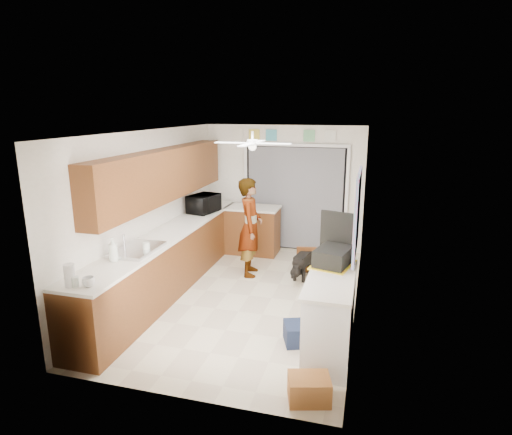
# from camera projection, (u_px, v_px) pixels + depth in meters

# --- Properties ---
(floor) EXTENTS (5.00, 5.00, 0.00)m
(floor) POSITION_uv_depth(u_px,v_px,m) (249.00, 295.00, 6.62)
(floor) COLOR beige
(floor) RESTS_ON ground
(ceiling) EXTENTS (5.00, 5.00, 0.00)m
(ceiling) POSITION_uv_depth(u_px,v_px,m) (249.00, 131.00, 6.00)
(ceiling) COLOR white
(ceiling) RESTS_ON ground
(wall_back) EXTENTS (3.20, 0.00, 3.20)m
(wall_back) POSITION_uv_depth(u_px,v_px,m) (283.00, 188.00, 8.65)
(wall_back) COLOR white
(wall_back) RESTS_ON ground
(wall_front) EXTENTS (3.20, 0.00, 3.20)m
(wall_front) POSITION_uv_depth(u_px,v_px,m) (174.00, 282.00, 3.97)
(wall_front) COLOR white
(wall_front) RESTS_ON ground
(wall_left) EXTENTS (0.00, 5.00, 5.00)m
(wall_left) POSITION_uv_depth(u_px,v_px,m) (151.00, 211.00, 6.72)
(wall_left) COLOR white
(wall_left) RESTS_ON ground
(wall_right) EXTENTS (0.00, 5.00, 5.00)m
(wall_right) POSITION_uv_depth(u_px,v_px,m) (360.00, 225.00, 5.91)
(wall_right) COLOR white
(wall_right) RESTS_ON ground
(left_base_cabinets) EXTENTS (0.60, 4.80, 0.90)m
(left_base_cabinets) POSITION_uv_depth(u_px,v_px,m) (171.00, 260.00, 6.84)
(left_base_cabinets) COLOR brown
(left_base_cabinets) RESTS_ON floor
(left_countertop) EXTENTS (0.62, 4.80, 0.04)m
(left_countertop) POSITION_uv_depth(u_px,v_px,m) (170.00, 232.00, 6.72)
(left_countertop) COLOR white
(left_countertop) RESTS_ON left_base_cabinets
(upper_cabinets) EXTENTS (0.32, 4.00, 0.80)m
(upper_cabinets) POSITION_uv_depth(u_px,v_px,m) (165.00, 175.00, 6.73)
(upper_cabinets) COLOR brown
(upper_cabinets) RESTS_ON wall_left
(sink_basin) EXTENTS (0.50, 0.76, 0.06)m
(sink_basin) POSITION_uv_depth(u_px,v_px,m) (137.00, 250.00, 5.78)
(sink_basin) COLOR silver
(sink_basin) RESTS_ON left_countertop
(faucet) EXTENTS (0.03, 0.03, 0.22)m
(faucet) POSITION_uv_depth(u_px,v_px,m) (124.00, 242.00, 5.80)
(faucet) COLOR silver
(faucet) RESTS_ON left_countertop
(peninsula_base) EXTENTS (1.00, 0.60, 0.90)m
(peninsula_base) POSITION_uv_depth(u_px,v_px,m) (253.00, 231.00, 8.51)
(peninsula_base) COLOR brown
(peninsula_base) RESTS_ON floor
(peninsula_top) EXTENTS (1.04, 0.64, 0.04)m
(peninsula_top) POSITION_uv_depth(u_px,v_px,m) (253.00, 208.00, 8.39)
(peninsula_top) COLOR white
(peninsula_top) RESTS_ON peninsula_base
(back_opening_recess) EXTENTS (2.00, 0.06, 2.10)m
(back_opening_recess) POSITION_uv_depth(u_px,v_px,m) (295.00, 199.00, 8.61)
(back_opening_recess) COLOR black
(back_opening_recess) RESTS_ON wall_back
(curtain_panel) EXTENTS (1.90, 0.03, 2.05)m
(curtain_panel) POSITION_uv_depth(u_px,v_px,m) (295.00, 199.00, 8.57)
(curtain_panel) COLOR gray
(curtain_panel) RESTS_ON wall_back
(door_trim_left) EXTENTS (0.06, 0.04, 2.10)m
(door_trim_left) POSITION_uv_depth(u_px,v_px,m) (246.00, 196.00, 8.84)
(door_trim_left) COLOR white
(door_trim_left) RESTS_ON wall_back
(door_trim_right) EXTENTS (0.06, 0.04, 2.10)m
(door_trim_right) POSITION_uv_depth(u_px,v_px,m) (346.00, 202.00, 8.32)
(door_trim_right) COLOR white
(door_trim_right) RESTS_ON wall_back
(door_trim_head) EXTENTS (2.10, 0.04, 0.06)m
(door_trim_head) POSITION_uv_depth(u_px,v_px,m) (296.00, 145.00, 8.31)
(door_trim_head) COLOR white
(door_trim_head) RESTS_ON wall_back
(header_frame_0) EXTENTS (0.22, 0.02, 0.22)m
(header_frame_0) POSITION_uv_depth(u_px,v_px,m) (254.00, 135.00, 8.51)
(header_frame_0) COLOR #EED84F
(header_frame_0) RESTS_ON wall_back
(header_frame_1) EXTENTS (0.22, 0.02, 0.22)m
(header_frame_1) POSITION_uv_depth(u_px,v_px,m) (271.00, 135.00, 8.42)
(header_frame_1) COLOR #47A9BF
(header_frame_1) RESTS_ON wall_back
(header_frame_3) EXTENTS (0.22, 0.02, 0.22)m
(header_frame_3) POSITION_uv_depth(u_px,v_px,m) (309.00, 136.00, 8.23)
(header_frame_3) COLOR #6AB97E
(header_frame_3) RESTS_ON wall_back
(header_frame_4) EXTENTS (0.22, 0.02, 0.22)m
(header_frame_4) POSITION_uv_depth(u_px,v_px,m) (330.00, 136.00, 8.13)
(header_frame_4) COLOR silver
(header_frame_4) RESTS_ON wall_back
(route66_sign) EXTENTS (0.22, 0.02, 0.26)m
(route66_sign) POSITION_uv_depth(u_px,v_px,m) (237.00, 135.00, 8.60)
(route66_sign) COLOR silver
(route66_sign) RESTS_ON wall_back
(right_counter_base) EXTENTS (0.50, 1.40, 0.90)m
(right_counter_base) POSITION_uv_depth(u_px,v_px,m) (331.00, 315.00, 5.05)
(right_counter_base) COLOR white
(right_counter_base) RESTS_ON floor
(right_counter_top) EXTENTS (0.54, 1.44, 0.04)m
(right_counter_top) POSITION_uv_depth(u_px,v_px,m) (332.00, 277.00, 4.93)
(right_counter_top) COLOR white
(right_counter_top) RESTS_ON right_counter_base
(abstract_painting) EXTENTS (0.03, 1.15, 0.95)m
(abstract_painting) POSITION_uv_depth(u_px,v_px,m) (357.00, 213.00, 4.88)
(abstract_painting) COLOR #E454B7
(abstract_painting) RESTS_ON wall_right
(ceiling_fan) EXTENTS (1.14, 1.14, 0.24)m
(ceiling_fan) POSITION_uv_depth(u_px,v_px,m) (252.00, 143.00, 6.23)
(ceiling_fan) COLOR white
(ceiling_fan) RESTS_ON ceiling
(microwave) EXTENTS (0.52, 0.67, 0.33)m
(microwave) POSITION_uv_depth(u_px,v_px,m) (204.00, 204.00, 7.90)
(microwave) COLOR black
(microwave) RESTS_ON left_countertop
(soap_bottle) EXTENTS (0.16, 0.16, 0.32)m
(soap_bottle) POSITION_uv_depth(u_px,v_px,m) (113.00, 249.00, 5.36)
(soap_bottle) COLOR silver
(soap_bottle) RESTS_ON left_countertop
(cup) EXTENTS (0.17, 0.17, 0.11)m
(cup) POSITION_uv_depth(u_px,v_px,m) (89.00, 282.00, 4.62)
(cup) COLOR white
(cup) RESTS_ON left_countertop
(jar_a) EXTENTS (0.12, 0.12, 0.13)m
(jar_a) POSITION_uv_depth(u_px,v_px,m) (146.00, 247.00, 5.73)
(jar_a) COLOR silver
(jar_a) RESTS_ON left_countertop
(jar_b) EXTENTS (0.10, 0.10, 0.12)m
(jar_b) POSITION_uv_depth(u_px,v_px,m) (75.00, 282.00, 4.60)
(jar_b) COLOR silver
(jar_b) RESTS_ON left_countertop
(paper_towel_roll) EXTENTS (0.14, 0.14, 0.25)m
(paper_towel_roll) POSITION_uv_depth(u_px,v_px,m) (70.00, 275.00, 4.60)
(paper_towel_roll) COLOR white
(paper_towel_roll) RESTS_ON left_countertop
(suitcase) EXTENTS (0.49, 0.58, 0.21)m
(suitcase) POSITION_uv_depth(u_px,v_px,m) (333.00, 256.00, 5.25)
(suitcase) COLOR black
(suitcase) RESTS_ON right_counter_top
(suitcase_rim) EXTENTS (0.57, 0.67, 0.02)m
(suitcase_rim) POSITION_uv_depth(u_px,v_px,m) (333.00, 265.00, 5.28)
(suitcase_rim) COLOR yellow
(suitcase_rim) RESTS_ON suitcase
(suitcase_lid) EXTENTS (0.41, 0.13, 0.50)m
(suitcase_lid) POSITION_uv_depth(u_px,v_px,m) (336.00, 231.00, 5.46)
(suitcase_lid) COLOR black
(suitcase_lid) RESTS_ON suitcase
(cardboard_box) EXTENTS (0.48, 0.41, 0.26)m
(cardboard_box) POSITION_uv_depth(u_px,v_px,m) (309.00, 389.00, 4.22)
(cardboard_box) COLOR #C87B3F
(cardboard_box) RESTS_ON floor
(navy_crate) EXTENTS (0.50, 0.46, 0.25)m
(navy_crate) POSITION_uv_depth(u_px,v_px,m) (301.00, 333.00, 5.26)
(navy_crate) COLOR #162038
(navy_crate) RESTS_ON floor
(cabinet_door_panel) EXTENTS (0.36, 0.19, 0.51)m
(cabinet_door_panel) POSITION_uv_depth(u_px,v_px,m) (306.00, 260.00, 7.44)
(cabinet_door_panel) COLOR brown
(cabinet_door_panel) RESTS_ON floor
(man) EXTENTS (0.51, 0.68, 1.70)m
(man) POSITION_uv_depth(u_px,v_px,m) (250.00, 227.00, 7.28)
(man) COLOR white
(man) RESTS_ON floor
(dog) EXTENTS (0.37, 0.66, 0.49)m
(dog) POSITION_uv_depth(u_px,v_px,m) (302.00, 265.00, 7.24)
(dog) COLOR black
(dog) RESTS_ON floor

